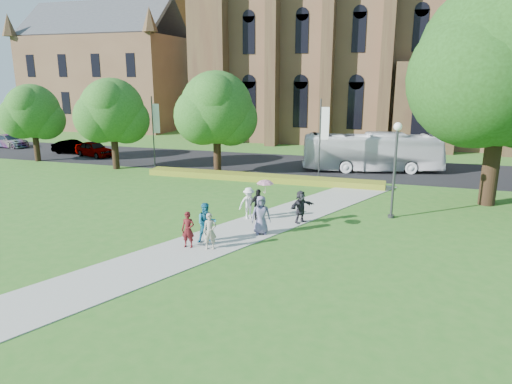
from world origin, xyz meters
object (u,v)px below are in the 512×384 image
(large_tree, at_px, (504,62))
(car_0, at_px, (94,149))
(streetlamp, at_px, (395,159))
(pedestrian_0, at_px, (188,230))
(tour_coach, at_px, (372,152))
(car_2, at_px, (8,141))
(car_1, at_px, (73,147))

(large_tree, xyz_separation_m, car_0, (-33.46, 7.55, -7.61))
(streetlamp, distance_m, pedestrian_0, 11.76)
(tour_coach, height_order, pedestrian_0, tour_coach)
(streetlamp, bearing_deg, large_tree, 39.29)
(car_2, xyz_separation_m, pedestrian_0, (31.98, -21.83, 0.15))
(large_tree, bearing_deg, car_0, 167.29)
(car_2, bearing_deg, streetlamp, -106.61)
(car_1, relative_size, pedestrian_0, 2.46)
(large_tree, distance_m, car_2, 47.86)
(tour_coach, xyz_separation_m, car_2, (-38.85, 1.51, -0.86))
(pedestrian_0, bearing_deg, tour_coach, 67.12)
(car_0, bearing_deg, large_tree, -84.25)
(streetlamp, distance_m, car_1, 33.74)
(pedestrian_0, bearing_deg, car_1, 133.49)
(tour_coach, bearing_deg, car_1, 76.97)
(streetlamp, xyz_separation_m, car_2, (-40.71, 14.34, -2.58))
(streetlamp, height_order, car_1, streetlamp)
(car_0, relative_size, car_1, 1.06)
(streetlamp, height_order, car_0, streetlamp)
(large_tree, bearing_deg, streetlamp, -140.71)
(large_tree, height_order, tour_coach, large_tree)
(car_1, distance_m, car_2, 9.74)
(streetlamp, relative_size, car_1, 1.28)
(car_0, bearing_deg, tour_coach, -69.83)
(car_0, height_order, pedestrian_0, pedestrian_0)
(tour_coach, height_order, car_1, tour_coach)
(streetlamp, distance_m, car_2, 43.24)
(car_1, xyz_separation_m, car_2, (-9.62, 1.49, 0.03))
(car_0, xyz_separation_m, pedestrian_0, (19.23, -19.54, 0.11))
(large_tree, bearing_deg, pedestrian_0, -139.87)
(car_0, distance_m, pedestrian_0, 27.42)
(tour_coach, bearing_deg, pedestrian_0, 148.36)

